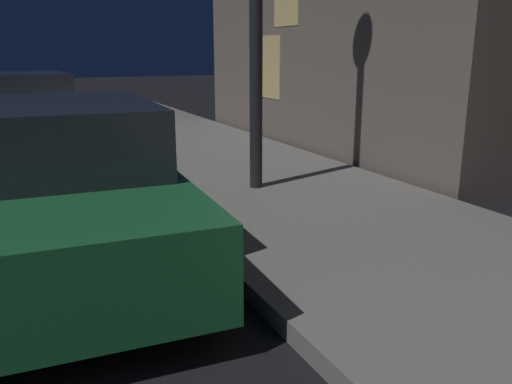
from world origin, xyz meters
name	(u,v)px	position (x,y,z in m)	size (l,w,h in m)	color
car_green	(60,187)	(2.85, 4.36, 0.71)	(2.21, 4.09, 1.43)	#19592D
car_white	(24,110)	(2.85, 11.17, 0.71)	(2.27, 4.30, 1.43)	silver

